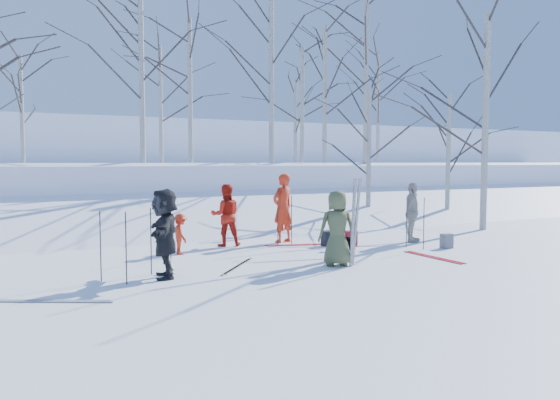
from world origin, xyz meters
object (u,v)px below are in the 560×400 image
skier_red_north (283,208)px  backpack_grey (447,241)px  skier_cream_east (412,212)px  skier_grey_west (165,233)px  backpack_red (350,239)px  dog (344,241)px  skier_red_seated (180,234)px  skier_olive_center (337,228)px  skier_redor_behind (226,215)px  backpack_dark (328,238)px

skier_red_north → backpack_grey: 4.47m
skier_cream_east → skier_grey_west: 7.59m
backpack_red → skier_grey_west: bearing=-162.9°
dog → skier_red_north: bearing=-113.0°
skier_red_seated → backpack_red: skier_red_seated is taller
skier_olive_center → skier_red_seated: (-2.61, 2.94, -0.32)m
skier_grey_west → skier_olive_center: bearing=96.4°
skier_cream_east → backpack_grey: size_ratio=4.40×
backpack_red → skier_redor_behind: bearing=151.7°
skier_red_north → skier_redor_behind: size_ratio=1.16×
skier_red_north → skier_grey_west: skier_red_north is taller
skier_red_north → skier_red_seated: 3.26m
dog → backpack_dark: 0.85m
backpack_dark → skier_red_seated: bearing=173.5°
skier_grey_west → skier_cream_east: bearing=115.6°
backpack_grey → skier_red_north: bearing=139.1°
skier_red_north → skier_red_seated: (-3.15, -0.71, -0.46)m
skier_grey_west → backpack_red: skier_grey_west is taller
skier_cream_east → dog: (-2.51, -0.38, -0.60)m
skier_red_seated → dog: skier_red_seated is taller
skier_olive_center → skier_redor_behind: 3.88m
skier_redor_behind → backpack_dark: 2.82m
dog → skier_cream_east: bearing=145.5°
skier_redor_behind → skier_grey_west: skier_grey_west is taller
skier_red_north → backpack_grey: size_ratio=5.06×
backpack_dark → skier_olive_center: bearing=-118.0°
skier_redor_behind → backpack_red: bearing=165.7°
skier_redor_behind → skier_cream_east: size_ratio=0.99×
backpack_dark → skier_redor_behind: bearing=153.8°
backpack_dark → backpack_red: bearing=-38.1°
skier_olive_center → skier_red_seated: bearing=-32.4°
skier_cream_east → dog: skier_cream_east is taller
skier_red_north → skier_grey_west: bearing=18.5°
backpack_red → backpack_dark: size_ratio=1.05×
skier_olive_center → skier_grey_west: 3.67m
skier_olive_center → backpack_red: size_ratio=3.91×
skier_olive_center → backpack_grey: (3.87, 0.76, -0.63)m
backpack_red → dog: bearing=-136.7°
skier_redor_behind → skier_grey_west: size_ratio=0.95×
skier_red_seated → skier_cream_east: skier_cream_east is taller
backpack_dark → backpack_grey: bearing=-34.3°
skier_red_north → skier_cream_east: (3.24, -1.62, -0.13)m
skier_grey_west → dog: bearing=117.2°
skier_red_north → backpack_red: size_ratio=4.58×
skier_red_north → backpack_dark: skier_red_north is taller
skier_redor_behind → skier_red_seated: (-1.47, -0.77, -0.33)m
skier_red_north → backpack_dark: 1.59m
backpack_grey → backpack_dark: 3.07m
skier_red_seated → skier_cream_east: size_ratio=0.60×
skier_olive_center → backpack_grey: 3.99m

